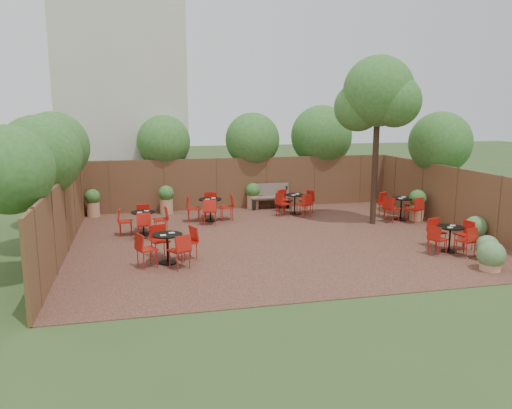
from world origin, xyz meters
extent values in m
plane|color=#354F23|center=(0.00, 0.00, 0.00)|extent=(80.00, 80.00, 0.00)
cube|color=#351815|center=(0.00, 0.00, 0.01)|extent=(12.00, 10.00, 0.02)
cube|color=#4C2C1C|center=(0.00, 5.00, 1.00)|extent=(12.00, 0.08, 2.00)
cube|color=#4C2C1C|center=(-6.00, 0.00, 1.00)|extent=(0.08, 10.00, 2.00)
cube|color=#4C2C1C|center=(6.00, 0.00, 1.00)|extent=(0.08, 10.00, 2.00)
cube|color=beige|center=(-4.50, 8.00, 4.00)|extent=(5.00, 4.00, 8.00)
sphere|color=#2E6420|center=(-6.60, 3.00, 2.67)|extent=(2.24, 2.24, 2.24)
sphere|color=#2E6420|center=(-6.50, 0.00, 2.65)|extent=(2.15, 2.15, 2.15)
sphere|color=#2E6420|center=(-6.70, -2.50, 2.58)|extent=(1.93, 1.93, 1.93)
sphere|color=#2E6420|center=(-3.00, 5.70, 2.62)|extent=(2.05, 2.05, 2.05)
sphere|color=#2E6420|center=(0.50, 5.60, 2.65)|extent=(2.17, 2.17, 2.17)
sphere|color=#2E6420|center=(3.50, 5.80, 2.76)|extent=(2.54, 2.54, 2.54)
sphere|color=#2E6420|center=(6.60, 2.00, 2.67)|extent=(2.23, 2.23, 2.23)
cylinder|color=black|center=(3.70, 1.23, 2.34)|extent=(0.23, 0.23, 4.64)
sphere|color=#2E6420|center=(3.70, 1.23, 4.43)|extent=(2.30, 2.30, 2.30)
sphere|color=#2E6420|center=(3.20, 1.63, 3.92)|extent=(1.61, 1.61, 1.61)
sphere|color=#2E6420|center=(4.10, 0.83, 4.11)|extent=(1.68, 1.68, 1.68)
cube|color=brown|center=(0.96, 4.55, 0.41)|extent=(1.38, 0.52, 0.05)
cube|color=brown|center=(0.96, 4.73, 0.65)|extent=(1.36, 0.22, 0.41)
cube|color=black|center=(0.34, 4.55, 0.20)|extent=(0.09, 0.41, 0.36)
cube|color=black|center=(1.57, 4.55, 0.20)|extent=(0.09, 0.41, 0.36)
cube|color=brown|center=(0.98, 4.55, 0.48)|extent=(1.59, 0.49, 0.05)
cube|color=brown|center=(0.98, 4.76, 0.76)|extent=(1.59, 0.14, 0.48)
cube|color=black|center=(0.26, 4.55, 0.23)|extent=(0.07, 0.48, 0.42)
cube|color=black|center=(1.70, 4.55, 0.23)|extent=(0.07, 0.48, 0.42)
cylinder|color=black|center=(4.18, -2.41, 0.03)|extent=(0.41, 0.41, 0.03)
cylinder|color=black|center=(4.18, -2.41, 0.37)|extent=(0.05, 0.05, 0.66)
cylinder|color=black|center=(4.18, -2.41, 0.71)|extent=(0.72, 0.72, 0.03)
cube|color=white|center=(4.30, -2.33, 0.73)|extent=(0.15, 0.12, 0.01)
cube|color=white|center=(4.09, -2.52, 0.73)|extent=(0.15, 0.12, 0.01)
cylinder|color=black|center=(-3.37, -1.71, 0.04)|extent=(0.45, 0.45, 0.03)
cylinder|color=black|center=(-3.37, -1.71, 0.40)|extent=(0.05, 0.05, 0.71)
cylinder|color=black|center=(-3.37, -1.71, 0.76)|extent=(0.77, 0.77, 0.03)
cube|color=white|center=(-3.25, -1.63, 0.78)|extent=(0.17, 0.14, 0.02)
cube|color=white|center=(-3.47, -1.83, 0.78)|extent=(0.17, 0.14, 0.02)
cylinder|color=black|center=(-3.92, 1.44, 0.03)|extent=(0.43, 0.43, 0.03)
cylinder|color=black|center=(-3.92, 1.44, 0.38)|extent=(0.05, 0.05, 0.68)
cylinder|color=black|center=(-3.92, 1.44, 0.73)|extent=(0.74, 0.74, 0.03)
cube|color=white|center=(-3.80, 1.52, 0.75)|extent=(0.14, 0.11, 0.01)
cube|color=white|center=(-4.01, 1.33, 0.75)|extent=(0.14, 0.11, 0.01)
cylinder|color=black|center=(4.94, 1.57, 0.04)|extent=(0.46, 0.46, 0.03)
cylinder|color=black|center=(4.94, 1.57, 0.41)|extent=(0.05, 0.05, 0.74)
cylinder|color=black|center=(4.94, 1.57, 0.79)|extent=(0.80, 0.80, 0.03)
cube|color=white|center=(5.06, 1.65, 0.81)|extent=(0.18, 0.15, 0.02)
cube|color=white|center=(4.83, 1.44, 0.81)|extent=(0.18, 0.15, 0.02)
cylinder|color=black|center=(-1.62, 2.91, 0.04)|extent=(0.46, 0.46, 0.03)
cylinder|color=black|center=(-1.62, 2.91, 0.41)|extent=(0.05, 0.05, 0.73)
cylinder|color=black|center=(-1.62, 2.91, 0.79)|extent=(0.80, 0.80, 0.03)
cube|color=white|center=(-1.50, 2.99, 0.81)|extent=(0.16, 0.13, 0.02)
cube|color=white|center=(-1.73, 2.78, 0.81)|extent=(0.16, 0.13, 0.02)
cylinder|color=black|center=(1.59, 3.33, 0.03)|extent=(0.43, 0.43, 0.03)
cylinder|color=black|center=(1.59, 3.33, 0.39)|extent=(0.05, 0.05, 0.69)
cylinder|color=black|center=(1.59, 3.33, 0.74)|extent=(0.75, 0.75, 0.03)
cube|color=white|center=(1.71, 3.41, 0.76)|extent=(0.16, 0.14, 0.01)
cube|color=white|center=(1.49, 3.21, 0.76)|extent=(0.16, 0.14, 0.01)
cylinder|color=tan|center=(-3.04, 4.51, 0.30)|extent=(0.48, 0.48, 0.55)
sphere|color=#2E6420|center=(-3.04, 4.51, 0.79)|extent=(0.58, 0.58, 0.58)
cylinder|color=tan|center=(0.31, 4.70, 0.28)|extent=(0.46, 0.46, 0.53)
sphere|color=#2E6420|center=(0.31, 4.70, 0.76)|extent=(0.55, 0.55, 0.55)
cylinder|color=tan|center=(-5.65, 4.60, 0.28)|extent=(0.46, 0.46, 0.53)
sphere|color=#2E6420|center=(-5.65, 4.60, 0.75)|extent=(0.55, 0.55, 0.55)
cylinder|color=tan|center=(5.43, 1.36, 0.30)|extent=(0.49, 0.49, 0.56)
sphere|color=#2E6420|center=(5.43, 1.36, 0.81)|extent=(0.59, 0.59, 0.59)
cylinder|color=tan|center=(4.68, -3.29, 0.12)|extent=(0.43, 0.43, 0.20)
sphere|color=#4B753C|center=(4.68, -3.29, 0.36)|extent=(0.59, 0.59, 0.59)
cylinder|color=tan|center=(4.19, -4.07, 0.13)|extent=(0.49, 0.49, 0.22)
sphere|color=#4B753C|center=(4.19, -4.07, 0.41)|extent=(0.67, 0.67, 0.67)
cylinder|color=tan|center=(5.70, -1.46, 0.13)|extent=(0.49, 0.49, 0.22)
sphere|color=#4B753C|center=(5.70, -1.46, 0.41)|extent=(0.66, 0.66, 0.66)
camera|label=1|loc=(-3.99, -14.08, 3.84)|focal=35.19mm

